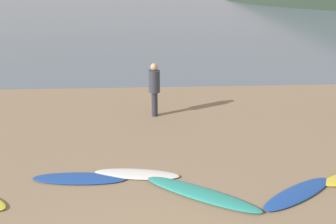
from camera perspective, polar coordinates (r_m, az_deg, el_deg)
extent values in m
cube|color=#8C7559|center=(13.63, -4.49, 1.98)|extent=(120.00, 120.00, 0.20)
ellipsoid|color=#1E479E|center=(8.57, -13.54, -9.96)|extent=(2.13, 0.65, 0.06)
ellipsoid|color=white|center=(8.51, -4.87, -9.55)|extent=(2.00, 0.74, 0.08)
ellipsoid|color=teal|center=(7.83, 5.06, -12.45)|extent=(2.47, 1.81, 0.10)
ellipsoid|color=#1E479E|center=(8.28, 19.43, -11.79)|extent=(1.98, 1.49, 0.08)
cylinder|color=#2D2D38|center=(11.66, -2.08, 1.25)|extent=(0.19, 0.19, 0.80)
cylinder|color=#333842|center=(11.43, -2.13, 4.76)|extent=(0.35, 0.35, 0.69)
sphere|color=tan|center=(11.31, -2.17, 6.99)|extent=(0.23, 0.23, 0.23)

